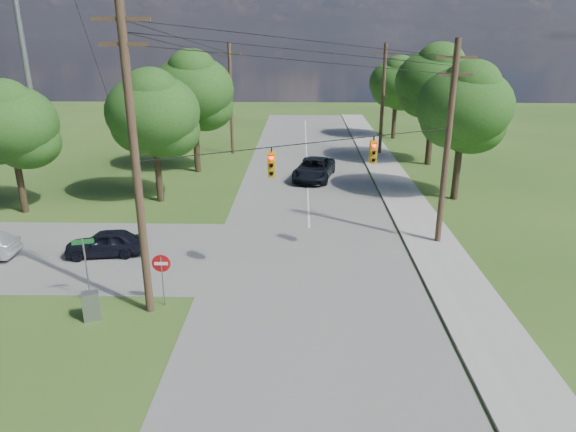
{
  "coord_description": "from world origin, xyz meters",
  "views": [
    {
      "loc": [
        1.49,
        -17.89,
        10.56
      ],
      "look_at": [
        0.9,
        5.0,
        2.51
      ],
      "focal_mm": 32.0,
      "sensor_mm": 36.0,
      "label": 1
    }
  ],
  "objects_px": {
    "pole_north_e": "(383,99)",
    "control_cabinet": "(91,306)",
    "car_main_north": "(314,169)",
    "do_not_enter_sign": "(162,269)",
    "car_cross_dark": "(105,243)",
    "pole_north_w": "(231,99)",
    "pole_ne": "(448,143)",
    "pole_sw": "(135,161)"
  },
  "relations": [
    {
      "from": "car_cross_dark",
      "to": "car_main_north",
      "type": "bearing_deg",
      "value": 135.25
    },
    {
      "from": "car_main_north",
      "to": "control_cabinet",
      "type": "bearing_deg",
      "value": -101.69
    },
    {
      "from": "pole_ne",
      "to": "control_cabinet",
      "type": "bearing_deg",
      "value": -151.78
    },
    {
      "from": "pole_north_w",
      "to": "car_main_north",
      "type": "height_order",
      "value": "pole_north_w"
    },
    {
      "from": "car_cross_dark",
      "to": "pole_north_w",
      "type": "bearing_deg",
      "value": 163.18
    },
    {
      "from": "pole_ne",
      "to": "do_not_enter_sign",
      "type": "height_order",
      "value": "pole_ne"
    },
    {
      "from": "pole_north_e",
      "to": "car_cross_dark",
      "type": "distance_m",
      "value": 30.03
    },
    {
      "from": "car_cross_dark",
      "to": "do_not_enter_sign",
      "type": "height_order",
      "value": "do_not_enter_sign"
    },
    {
      "from": "pole_ne",
      "to": "car_main_north",
      "type": "height_order",
      "value": "pole_ne"
    },
    {
      "from": "pole_north_w",
      "to": "pole_ne",
      "type": "bearing_deg",
      "value": -57.71
    },
    {
      "from": "control_cabinet",
      "to": "do_not_enter_sign",
      "type": "xyz_separation_m",
      "value": [
        2.54,
        1.21,
        1.07
      ]
    },
    {
      "from": "pole_ne",
      "to": "car_main_north",
      "type": "distance_m",
      "value": 15.11
    },
    {
      "from": "pole_north_e",
      "to": "do_not_enter_sign",
      "type": "height_order",
      "value": "pole_north_e"
    },
    {
      "from": "pole_north_e",
      "to": "car_main_north",
      "type": "distance_m",
      "value": 11.93
    },
    {
      "from": "car_cross_dark",
      "to": "do_not_enter_sign",
      "type": "xyz_separation_m",
      "value": [
        4.25,
        -4.98,
        0.97
      ]
    },
    {
      "from": "pole_north_e",
      "to": "control_cabinet",
      "type": "height_order",
      "value": "pole_north_e"
    },
    {
      "from": "control_cabinet",
      "to": "pole_sw",
      "type": "bearing_deg",
      "value": -1.09
    },
    {
      "from": "pole_sw",
      "to": "pole_ne",
      "type": "relative_size",
      "value": 1.14
    },
    {
      "from": "pole_ne",
      "to": "control_cabinet",
      "type": "xyz_separation_m",
      "value": [
        -15.56,
        -8.35,
        -4.88
      ]
    },
    {
      "from": "pole_ne",
      "to": "car_main_north",
      "type": "relative_size",
      "value": 1.83
    },
    {
      "from": "pole_north_e",
      "to": "control_cabinet",
      "type": "relative_size",
      "value": 8.49
    },
    {
      "from": "pole_north_w",
      "to": "do_not_enter_sign",
      "type": "height_order",
      "value": "pole_north_w"
    },
    {
      "from": "pole_north_w",
      "to": "car_cross_dark",
      "type": "bearing_deg",
      "value": -97.93
    },
    {
      "from": "pole_sw",
      "to": "pole_ne",
      "type": "bearing_deg",
      "value": 29.38
    },
    {
      "from": "pole_north_e",
      "to": "control_cabinet",
      "type": "xyz_separation_m",
      "value": [
        -15.56,
        -30.35,
        -4.54
      ]
    },
    {
      "from": "pole_sw",
      "to": "control_cabinet",
      "type": "xyz_separation_m",
      "value": [
        -2.06,
        -0.75,
        -5.64
      ]
    },
    {
      "from": "pole_sw",
      "to": "pole_north_e",
      "type": "distance_m",
      "value": 32.55
    },
    {
      "from": "car_main_north",
      "to": "do_not_enter_sign",
      "type": "distance_m",
      "value": 21.11
    },
    {
      "from": "pole_north_e",
      "to": "car_cross_dark",
      "type": "xyz_separation_m",
      "value": [
        -17.27,
        -24.16,
        -4.43
      ]
    },
    {
      "from": "pole_sw",
      "to": "do_not_enter_sign",
      "type": "xyz_separation_m",
      "value": [
        0.48,
        0.46,
        -4.57
      ]
    },
    {
      "from": "pole_north_w",
      "to": "car_cross_dark",
      "type": "xyz_separation_m",
      "value": [
        -3.37,
        -24.16,
        -4.43
      ]
    },
    {
      "from": "pole_ne",
      "to": "pole_north_e",
      "type": "relative_size",
      "value": 1.05
    },
    {
      "from": "pole_ne",
      "to": "pole_north_e",
      "type": "bearing_deg",
      "value": 90.0
    },
    {
      "from": "car_main_north",
      "to": "do_not_enter_sign",
      "type": "relative_size",
      "value": 2.52
    },
    {
      "from": "car_cross_dark",
      "to": "control_cabinet",
      "type": "xyz_separation_m",
      "value": [
        1.7,
        -6.19,
        -0.11
      ]
    },
    {
      "from": "car_main_north",
      "to": "do_not_enter_sign",
      "type": "xyz_separation_m",
      "value": [
        -6.63,
        -20.03,
        0.84
      ]
    },
    {
      "from": "pole_sw",
      "to": "control_cabinet",
      "type": "bearing_deg",
      "value": -159.99
    },
    {
      "from": "pole_north_e",
      "to": "pole_north_w",
      "type": "bearing_deg",
      "value": 180.0
    },
    {
      "from": "car_cross_dark",
      "to": "do_not_enter_sign",
      "type": "relative_size",
      "value": 1.71
    },
    {
      "from": "pole_ne",
      "to": "pole_north_w",
      "type": "distance_m",
      "value": 26.03
    },
    {
      "from": "pole_sw",
      "to": "pole_north_e",
      "type": "xyz_separation_m",
      "value": [
        13.5,
        29.6,
        -1.1
      ]
    },
    {
      "from": "control_cabinet",
      "to": "pole_ne",
      "type": "bearing_deg",
      "value": 7.11
    }
  ]
}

